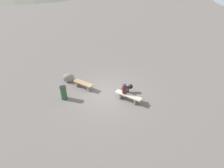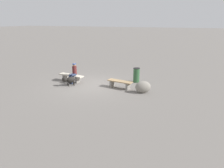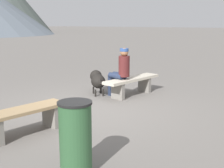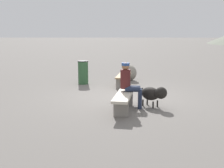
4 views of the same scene
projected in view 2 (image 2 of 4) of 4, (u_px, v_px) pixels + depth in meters
ground at (92, 85)px, 13.33m from camera, size 210.00×210.00×0.06m
bench_left at (120, 83)px, 12.59m from camera, size 1.57×0.66×0.46m
bench_right at (71, 77)px, 13.92m from camera, size 1.88×0.66×0.47m
seated_person at (74, 72)px, 13.56m from camera, size 0.35×0.61×1.27m
dog at (69, 80)px, 13.02m from camera, size 0.74×0.76×0.61m
trash_bin at (136, 75)px, 13.78m from camera, size 0.43×0.43×0.95m
boulder at (143, 87)px, 11.77m from camera, size 1.01×0.87×0.69m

